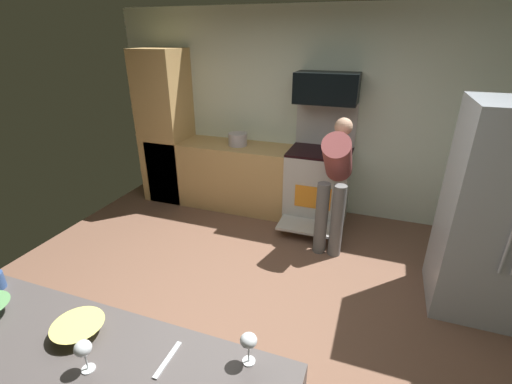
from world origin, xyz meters
The scene contains 13 objects.
ground_plane centered at (0.00, 0.00, -0.01)m, with size 5.20×4.80×0.02m, color brown.
wall_back centered at (0.00, 2.34, 1.30)m, with size 5.20×0.12×2.60m, color silver.
lower_cabinet_run centered at (-0.90, 1.98, 0.45)m, with size 2.40×0.60×0.90m, color tan.
cabinet_column centered at (-1.90, 1.98, 1.05)m, with size 0.60×0.60×2.10m, color tan.
oven_range centered at (0.32, 1.97, 0.51)m, with size 0.76×1.00×1.51m.
microwave centered at (0.32, 2.06, 1.69)m, with size 0.74×0.38×0.36m, color black.
refrigerator centered at (2.03, 0.84, 0.91)m, with size 0.87×0.75×1.83m.
person_cook centered at (0.59, 1.38, 0.86)m, with size 0.31×0.73×1.43m.
mixing_bowl_large centered at (-0.29, -1.31, 0.93)m, with size 0.25×0.25×0.06m, color #DDD569.
wine_glass_mid centered at (-0.10, -1.46, 1.02)m, with size 0.07×0.07×0.16m.
wine_glass_extra centered at (0.56, -1.18, 1.02)m, with size 0.08×0.08×0.16m.
knife_chef centered at (0.21, -1.30, 0.90)m, with size 0.21×0.02×0.01m, color #B7BABF.
stock_pot centered at (-0.80, 1.98, 0.98)m, with size 0.25×0.25×0.17m, color #BCB3BB.
Camera 1 is at (0.98, -2.25, 2.27)m, focal length 24.75 mm.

